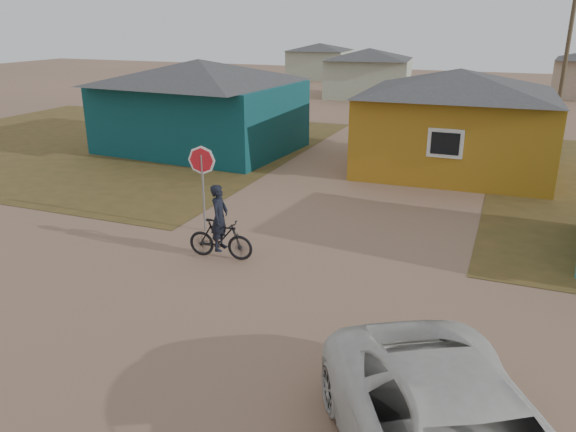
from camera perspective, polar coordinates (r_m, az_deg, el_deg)
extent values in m
plane|color=#8A664F|center=(11.15, -5.58, -11.16)|extent=(120.00, 120.00, 0.00)
cube|color=brown|center=(28.93, -18.69, 7.14)|extent=(20.00, 18.00, 0.00)
cube|color=#0B393E|center=(25.89, -8.82, 9.96)|extent=(8.40, 6.54, 3.00)
pyramid|color=#323234|center=(25.64, -9.06, 14.37)|extent=(8.93, 7.08, 1.00)
cube|color=#A57219|center=(22.94, 16.59, 8.18)|extent=(7.21, 6.24, 3.00)
pyramid|color=#323234|center=(22.66, 17.07, 13.01)|extent=(7.72, 6.76, 0.90)
cube|color=silver|center=(19.95, 15.68, 7.12)|extent=(1.20, 0.06, 1.00)
cube|color=black|center=(19.92, 15.67, 7.10)|extent=(0.95, 0.04, 0.75)
cube|color=#A4AC94|center=(43.96, 8.16, 13.68)|extent=(6.49, 5.60, 2.80)
pyramid|color=#323234|center=(43.82, 8.27, 16.02)|extent=(7.04, 6.15, 0.80)
cube|color=#A4AC94|center=(57.70, 3.21, 15.11)|extent=(5.75, 5.28, 2.70)
pyramid|color=#323234|center=(57.60, 3.24, 16.80)|extent=(6.28, 5.81, 0.70)
cylinder|color=brown|center=(30.57, 26.43, 14.38)|extent=(0.20, 0.20, 8.00)
cylinder|color=brown|center=(46.59, 26.56, 15.44)|extent=(0.20, 0.20, 8.00)
cylinder|color=gray|center=(15.68, -8.59, 2.28)|extent=(0.06, 0.06, 2.19)
imported|color=black|center=(13.99, -6.88, -2.33)|extent=(1.72, 0.64, 1.01)
imported|color=black|center=(13.80, -6.97, -0.15)|extent=(0.45, 0.64, 1.66)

